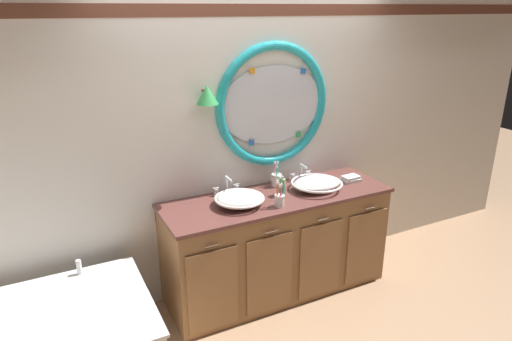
{
  "coord_description": "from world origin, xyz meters",
  "views": [
    {
      "loc": [
        -1.63,
        -2.71,
        2.34
      ],
      "look_at": [
        -0.12,
        0.25,
        1.14
      ],
      "focal_mm": 31.82,
      "sensor_mm": 36.0,
      "label": 1
    }
  ],
  "objects": [
    {
      "name": "ground_plane",
      "position": [
        0.0,
        0.0,
        0.0
      ],
      "size": [
        14.0,
        14.0,
        0.0
      ],
      "primitive_type": "plane",
      "color": "tan"
    },
    {
      "name": "back_wall_assembly",
      "position": [
        0.01,
        0.59,
        1.32
      ],
      "size": [
        6.4,
        0.26,
        2.6
      ],
      "color": "silver",
      "rests_on": "ground_plane"
    },
    {
      "name": "vanity_counter",
      "position": [
        0.08,
        0.25,
        0.45
      ],
      "size": [
        1.92,
        0.64,
        0.89
      ],
      "color": "olive",
      "rests_on": "ground_plane"
    },
    {
      "name": "sink_basin_left",
      "position": [
        -0.28,
        0.22,
        0.95
      ],
      "size": [
        0.39,
        0.39,
        0.11
      ],
      "color": "white",
      "rests_on": "vanity_counter"
    },
    {
      "name": "sink_basin_right",
      "position": [
        0.44,
        0.22,
        0.95
      ],
      "size": [
        0.44,
        0.44,
        0.11
      ],
      "color": "white",
      "rests_on": "vanity_counter"
    },
    {
      "name": "faucet_set_left",
      "position": [
        -0.28,
        0.47,
        0.96
      ],
      "size": [
        0.23,
        0.14,
        0.16
      ],
      "color": "silver",
      "rests_on": "vanity_counter"
    },
    {
      "name": "faucet_set_right",
      "position": [
        0.44,
        0.47,
        0.95
      ],
      "size": [
        0.21,
        0.13,
        0.15
      ],
      "color": "silver",
      "rests_on": "vanity_counter"
    },
    {
      "name": "toothbrush_holder_left",
      "position": [
        -0.02,
        0.06,
        0.95
      ],
      "size": [
        0.08,
        0.08,
        0.22
      ],
      "color": "white",
      "rests_on": "vanity_counter"
    },
    {
      "name": "toothbrush_holder_right",
      "position": [
        0.17,
        0.44,
        0.95
      ],
      "size": [
        0.09,
        0.09,
        0.22
      ],
      "color": "white",
      "rests_on": "vanity_counter"
    },
    {
      "name": "soap_dispenser",
      "position": [
        0.11,
        0.24,
        0.97
      ],
      "size": [
        0.06,
        0.07,
        0.17
      ],
      "color": "#6BAD66",
      "rests_on": "vanity_counter"
    },
    {
      "name": "folded_hand_towel",
      "position": [
        0.81,
        0.24,
        0.92
      ],
      "size": [
        0.16,
        0.11,
        0.05
      ],
      "color": "white",
      "rests_on": "vanity_counter"
    }
  ]
}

